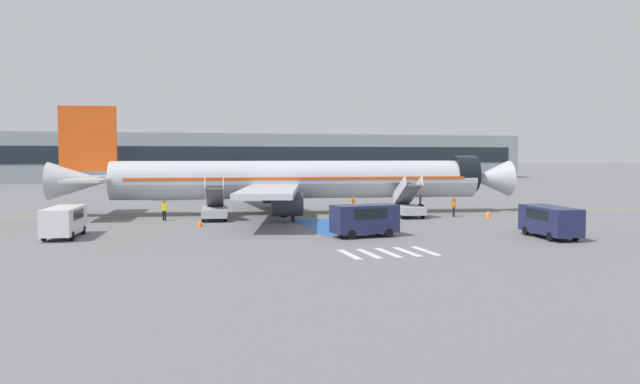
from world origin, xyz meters
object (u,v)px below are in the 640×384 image
at_px(boarding_stairs_forward, 407,206).
at_px(service_van_1, 550,219).
at_px(fuel_tanker, 191,185).
at_px(terminal_building, 234,157).
at_px(ground_crew_1, 454,205).
at_px(traffic_cone_1, 200,223).
at_px(ground_crew_0, 164,209).
at_px(service_van_2, 64,219).
at_px(boarding_stairs_aft, 215,209).
at_px(ground_crew_2, 293,210).
at_px(traffic_cone_0, 488,214).
at_px(airliner, 291,180).
at_px(service_van_0, 365,218).
at_px(ground_crew_3, 353,205).

xyz_separation_m(boarding_stairs_forward, service_van_1, (3.61, -15.92, 0.32)).
relative_size(fuel_tanker, terminal_building, 0.08).
relative_size(ground_crew_1, traffic_cone_1, 3.05).
bearing_deg(ground_crew_0, service_van_2, 63.59).
bearing_deg(fuel_tanker, service_van_2, -16.96).
xyz_separation_m(boarding_stairs_aft, ground_crew_2, (6.27, -3.19, -0.01)).
height_order(boarding_stairs_forward, ground_crew_0, boarding_stairs_forward).
relative_size(service_van_2, ground_crew_2, 3.33).
height_order(service_van_2, traffic_cone_0, service_van_2).
bearing_deg(traffic_cone_1, terminal_building, 80.23).
xyz_separation_m(boarding_stairs_forward, ground_crew_2, (-11.01, -0.90, -0.02)).
bearing_deg(service_van_1, traffic_cone_1, 155.02).
bearing_deg(ground_crew_1, ground_crew_0, 82.68).
height_order(airliner, ground_crew_0, airliner).
relative_size(fuel_tanker, service_van_1, 1.99).
bearing_deg(ground_crew_1, traffic_cone_0, -119.64).
xyz_separation_m(fuel_tanker, service_van_0, (8.93, -40.80, -0.49)).
distance_m(boarding_stairs_aft, traffic_cone_1, 5.20).
bearing_deg(service_van_1, ground_crew_3, 120.41).
relative_size(service_van_2, ground_crew_3, 3.12).
bearing_deg(ground_crew_2, service_van_0, -40.68).
xyz_separation_m(service_van_0, ground_crew_1, (12.67, 10.88, -0.28)).
height_order(traffic_cone_1, terminal_building, terminal_building).
xyz_separation_m(ground_crew_0, traffic_cone_0, (28.38, -5.47, -0.68)).
bearing_deg(service_van_0, ground_crew_2, 7.08).
bearing_deg(boarding_stairs_forward, terminal_building, 100.08).
bearing_deg(ground_crew_2, service_van_2, -125.55).
height_order(fuel_tanker, service_van_0, fuel_tanker).
bearing_deg(boarding_stairs_aft, airliner, 31.24).
height_order(airliner, ground_crew_2, airliner).
distance_m(service_van_1, ground_crew_3, 19.65).
xyz_separation_m(boarding_stairs_aft, service_van_2, (-11.32, -8.91, 0.31)).
distance_m(airliner, traffic_cone_0, 18.59).
xyz_separation_m(boarding_stairs_forward, service_van_2, (-28.59, -6.63, 0.29)).
relative_size(boarding_stairs_forward, traffic_cone_1, 9.11).
height_order(boarding_stairs_forward, fuel_tanker, boarding_stairs_forward).
height_order(service_van_0, service_van_2, service_van_0).
bearing_deg(ground_crew_1, service_van_0, 131.93).
bearing_deg(traffic_cone_0, ground_crew_0, 169.09).
bearing_deg(terminal_building, ground_crew_3, -90.57).
height_order(boarding_stairs_aft, traffic_cone_0, boarding_stairs_aft).
xyz_separation_m(airliner, boarding_stairs_forward, (9.57, -5.67, -2.32)).
relative_size(traffic_cone_0, terminal_building, 0.01).
relative_size(fuel_tanker, traffic_cone_1, 17.99).
height_order(service_van_1, traffic_cone_1, service_van_1).
height_order(fuel_tanker, ground_crew_3, fuel_tanker).
bearing_deg(boarding_stairs_forward, traffic_cone_0, -13.42).
bearing_deg(traffic_cone_0, service_van_0, -148.71).
bearing_deg(ground_crew_1, boarding_stairs_aft, 82.49).
height_order(ground_crew_1, ground_crew_3, ground_crew_1).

